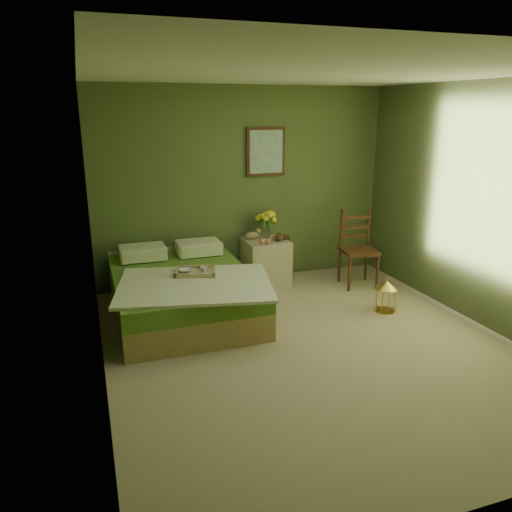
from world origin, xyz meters
name	(u,v)px	position (x,y,z in m)	size (l,w,h in m)	color
floor	(312,347)	(0.00, 0.00, 0.00)	(4.50, 4.50, 0.00)	tan
ceiling	(322,72)	(0.00, 0.00, 2.60)	(4.50, 4.50, 0.00)	silver
wall_back	(244,186)	(0.00, 2.25, 1.30)	(4.00, 4.00, 0.00)	#4F6535
wall_left	(92,238)	(-2.00, 0.00, 1.30)	(4.50, 4.50, 0.00)	#4F6535
wall_right	(488,207)	(2.00, 0.00, 1.30)	(4.50, 4.50, 0.00)	#4F6535
wall_art	(266,152)	(0.31, 2.22, 1.75)	(0.54, 0.04, 0.64)	#39240F
bed	(182,288)	(-1.06, 1.29, 0.31)	(1.80, 2.28, 1.41)	tan
nightstand	(266,257)	(0.21, 1.95, 0.37)	(0.56, 0.56, 1.04)	beige
chair	(356,243)	(1.36, 1.55, 0.56)	(0.51, 0.51, 1.02)	#39240F
birdcage	(386,296)	(1.21, 0.56, 0.18)	(0.25, 0.25, 0.38)	gold
book_lower	(278,238)	(0.39, 1.95, 0.62)	(0.15, 0.20, 0.02)	#381E0F
book_upper	(278,237)	(0.39, 1.95, 0.64)	(0.15, 0.20, 0.02)	#472819
cereal_bowl	(186,270)	(-1.03, 1.15, 0.56)	(0.14, 0.14, 0.03)	white
coffee_cup	(204,270)	(-0.85, 1.04, 0.58)	(0.08, 0.08, 0.08)	white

